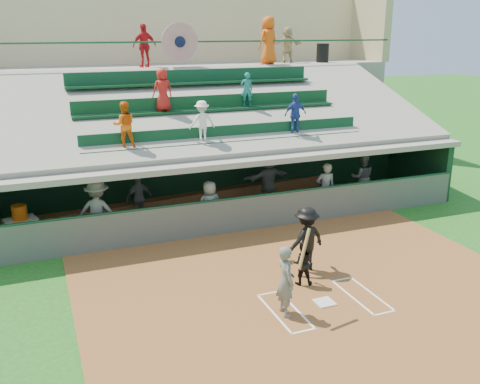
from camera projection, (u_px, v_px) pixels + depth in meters
name	position (u px, v px, depth m)	size (l,w,h in m)	color
ground	(324.00, 304.00, 12.42)	(100.00, 100.00, 0.00)	#1A5417
dirt_slab	(314.00, 294.00, 12.86)	(11.00, 9.00, 0.02)	brown
home_plate	(324.00, 302.00, 12.41)	(0.43, 0.43, 0.03)	silver
batters_box_chalk	(324.00, 303.00, 12.41)	(2.65, 1.85, 0.01)	white
dugout_floor	(225.00, 213.00, 18.42)	(16.00, 3.50, 0.04)	gray
concourse_slab	(173.00, 118.00, 23.75)	(20.00, 3.00, 4.60)	gray
grandstand	(192.00, 130.00, 21.10)	(20.40, 10.40, 7.80)	#535953
batter_at_plate	(286.00, 280.00, 11.70)	(0.84, 0.73, 1.95)	#535651
catcher	(302.00, 263.00, 13.18)	(0.55, 0.43, 1.13)	black
home_umpire	(306.00, 239.00, 13.88)	(1.12, 0.64, 1.73)	black
dugout_bench	(211.00, 197.00, 19.41)	(15.09, 0.45, 0.45)	brown
white_table	(22.00, 231.00, 15.65)	(0.88, 0.66, 0.77)	white
water_cooler	(19.00, 212.00, 15.45)	(0.43, 0.43, 0.43)	#E35D0D
dugout_player_a	(98.00, 212.00, 15.54)	(1.26, 0.72, 1.95)	#535651
dugout_player_b	(139.00, 198.00, 17.42)	(0.93, 0.39, 1.58)	#5A5D58
dugout_player_c	(210.00, 206.00, 16.60)	(0.78, 0.51, 1.60)	#5E625C
dugout_player_d	(268.00, 179.00, 18.97)	(1.78, 0.57, 1.92)	#5F625C
dugout_player_e	(325.00, 189.00, 18.05)	(0.65, 0.43, 1.79)	#5D605A
dugout_player_f	(362.00, 177.00, 19.57)	(0.83, 0.65, 1.71)	#51544F
trash_bin	(323.00, 53.00, 24.68)	(0.57, 0.57, 0.85)	black
concourse_staff_a	(145.00, 46.00, 21.43)	(1.00, 0.42, 1.71)	red
concourse_staff_b	(268.00, 41.00, 22.91)	(0.98, 0.64, 2.02)	#D94D0C
concourse_staff_c	(287.00, 45.00, 24.43)	(1.48, 0.47, 1.60)	tan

